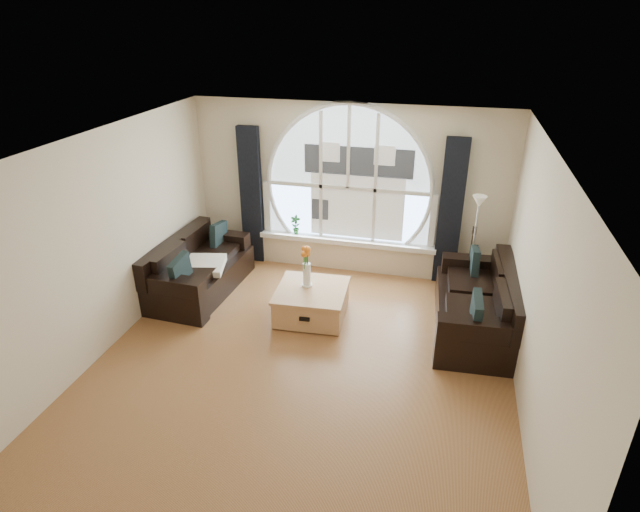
{
  "coord_description": "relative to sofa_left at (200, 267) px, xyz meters",
  "views": [
    {
      "loc": [
        1.47,
        -4.98,
        3.96
      ],
      "look_at": [
        0.0,
        0.9,
        1.05
      ],
      "focal_mm": 29.16,
      "sensor_mm": 36.0,
      "label": 1
    }
  ],
  "objects": [
    {
      "name": "wall_left",
      "position": [
        -0.49,
        -1.39,
        0.95
      ],
      "size": [
        0.01,
        5.5,
        2.7
      ],
      "primitive_type": "cube",
      "color": "beige",
      "rests_on": "ground"
    },
    {
      "name": "neighbor_house",
      "position": [
        2.16,
        1.32,
        1.1
      ],
      "size": [
        1.7,
        0.02,
        1.5
      ],
      "primitive_type": "cube",
      "color": "silver",
      "rests_on": "wall_back"
    },
    {
      "name": "wall_front",
      "position": [
        2.01,
        -4.14,
        0.95
      ],
      "size": [
        5.0,
        0.01,
        2.7
      ],
      "primitive_type": "cube",
      "color": "beige",
      "rests_on": "ground"
    },
    {
      "name": "throw_blanket",
      "position": [
        0.15,
        -0.1,
        0.1
      ],
      "size": [
        0.66,
        0.66,
        0.1
      ],
      "primitive_type": "cube",
      "rotation": [
        0.0,
        0.0,
        0.22
      ],
      "color": "silver",
      "rests_on": "sofa_left"
    },
    {
      "name": "window_frame",
      "position": [
        2.01,
        1.3,
        1.23
      ],
      "size": [
        2.76,
        0.08,
        2.15
      ],
      "primitive_type": "cube",
      "color": "white",
      "rests_on": "wall_back"
    },
    {
      "name": "potted_plant",
      "position": [
        1.15,
        1.26,
        0.31
      ],
      "size": [
        0.17,
        0.11,
        0.32
      ],
      "primitive_type": "imported",
      "rotation": [
        0.0,
        0.0,
        0.0
      ],
      "color": "#1E6023",
      "rests_on": "window_sill"
    },
    {
      "name": "coffee_chest",
      "position": [
        1.84,
        -0.29,
        -0.16
      ],
      "size": [
        1.02,
        1.02,
        0.47
      ],
      "primitive_type": "cube",
      "rotation": [
        0.0,
        0.0,
        0.06
      ],
      "color": "tan",
      "rests_on": "ground"
    },
    {
      "name": "attic_slope",
      "position": [
        4.21,
        -1.39,
        1.95
      ],
      "size": [
        0.92,
        5.5,
        0.72
      ],
      "primitive_type": "cube",
      "color": "silver",
      "rests_on": "ground"
    },
    {
      "name": "wall_back",
      "position": [
        2.01,
        1.36,
        0.95
      ],
      "size": [
        5.0,
        0.01,
        2.7
      ],
      "primitive_type": "cube",
      "color": "beige",
      "rests_on": "ground"
    },
    {
      "name": "window_sill",
      "position": [
        2.01,
        1.26,
        0.11
      ],
      "size": [
        2.9,
        0.22,
        0.08
      ],
      "primitive_type": "cube",
      "color": "white",
      "rests_on": "wall_back"
    },
    {
      "name": "arched_window",
      "position": [
        2.01,
        1.33,
        1.23
      ],
      "size": [
        2.6,
        0.06,
        2.15
      ],
      "primitive_type": "cube",
      "color": "silver",
      "rests_on": "wall_back"
    },
    {
      "name": "guitar",
      "position": [
        3.97,
        1.12,
        0.13
      ],
      "size": [
        0.39,
        0.29,
        1.06
      ],
      "primitive_type": "cube",
      "rotation": [
        0.0,
        0.0,
        -0.15
      ],
      "color": "brown",
      "rests_on": "ground"
    },
    {
      "name": "sofa_left",
      "position": [
        0.0,
        0.0,
        0.0
      ],
      "size": [
        1.05,
        1.93,
        0.84
      ],
      "primitive_type": "cube",
      "rotation": [
        0.0,
        0.0,
        -0.06
      ],
      "color": "black",
      "rests_on": "ground"
    },
    {
      "name": "curtain_left",
      "position": [
        0.41,
        1.24,
        0.75
      ],
      "size": [
        0.35,
        0.12,
        2.3
      ],
      "primitive_type": "cube",
      "color": "black",
      "rests_on": "ground"
    },
    {
      "name": "wall_right",
      "position": [
        4.51,
        -1.39,
        0.95
      ],
      "size": [
        0.01,
        5.5,
        2.7
      ],
      "primitive_type": "cube",
      "color": "beige",
      "rests_on": "ground"
    },
    {
      "name": "ceiling",
      "position": [
        2.01,
        -1.39,
        2.3
      ],
      "size": [
        5.0,
        5.5,
        0.01
      ],
      "primitive_type": "cube",
      "color": "silver",
      "rests_on": "ground"
    },
    {
      "name": "curtain_right",
      "position": [
        3.61,
        1.24,
        0.75
      ],
      "size": [
        0.35,
        0.12,
        2.3
      ],
      "primitive_type": "cube",
      "color": "black",
      "rests_on": "ground"
    },
    {
      "name": "vase_flowers",
      "position": [
        1.75,
        -0.22,
        0.42
      ],
      "size": [
        0.24,
        0.24,
        0.7
      ],
      "primitive_type": "cube",
      "color": "white",
      "rests_on": "coffee_chest"
    },
    {
      "name": "floor_lamp",
      "position": [
        3.97,
        0.81,
        0.4
      ],
      "size": [
        0.24,
        0.24,
        1.6
      ],
      "primitive_type": "cube",
      "color": "#B2B2B2",
      "rests_on": "ground"
    },
    {
      "name": "sofa_right",
      "position": [
        4.05,
        -0.1,
        0.0
      ],
      "size": [
        1.1,
        2.02,
        0.88
      ],
      "primitive_type": "cube",
      "rotation": [
        0.0,
        0.0,
        0.06
      ],
      "color": "black",
      "rests_on": "ground"
    },
    {
      "name": "ground",
      "position": [
        2.01,
        -1.39,
        -0.4
      ],
      "size": [
        5.0,
        5.5,
        0.01
      ],
      "primitive_type": "cube",
      "color": "brown",
      "rests_on": "ground"
    }
  ]
}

